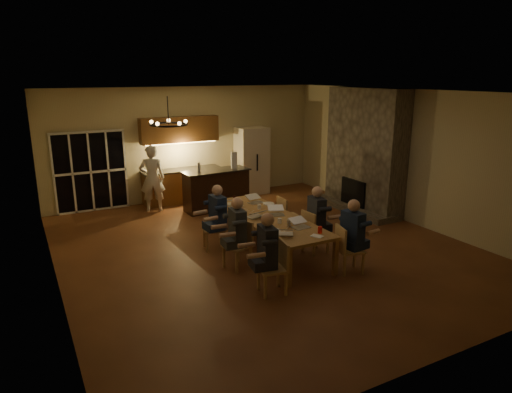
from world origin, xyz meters
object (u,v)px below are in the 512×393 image
object	(u,v)px
chair_left_far	(214,228)
plate_far	(269,204)
refrigerator	(252,161)
laptop_e	(233,199)
redcup_mid	(241,211)
bar_island	(216,190)
laptop_a	(284,228)
chandelier	(169,125)
redcup_near	(320,230)
can_cola	(235,198)
standing_person	(152,178)
chair_right_mid	(316,231)
person_right_mid	(316,219)
bar_blender	(234,160)
laptop_c	(255,212)
bar_bottle	(199,167)
chair_right_far	(290,216)
plate_near	(294,220)
laptop_b	(301,222)
mug_front	(280,221)
person_left_far	(218,218)
laptop_f	(256,198)
plate_left	(274,230)
chair_left_mid	(237,245)
chair_right_near	(350,249)
can_silver	(289,224)
person_right_near	(352,236)
mug_mid	(259,207)
mug_back	(233,206)
chair_left_near	(272,268)
person_left_near	(267,253)

from	to	relation	value
chair_left_far	plate_far	xyz separation A→B (m)	(1.38, 0.13, 0.31)
refrigerator	chair_left_far	bearing A→B (deg)	-127.33
laptop_e	redcup_mid	xyz separation A→B (m)	(-0.16, -0.75, -0.05)
bar_island	laptop_a	size ratio (longest dim) A/B	5.61
chandelier	laptop_e	world-z (taller)	chandelier
redcup_near	can_cola	bearing A→B (deg)	99.34
refrigerator	standing_person	xyz separation A→B (m)	(-3.20, -0.47, -0.11)
chair_right_mid	person_right_mid	distance (m)	0.25
bar_blender	laptop_c	bearing A→B (deg)	-91.89
bar_bottle	chair_right_far	bearing A→B (deg)	-66.73
plate_near	bar_blender	bearing A→B (deg)	82.83
laptop_b	can_cola	size ratio (longest dim) A/B	2.67
person_right_mid	redcup_near	xyz separation A→B (m)	(-0.51, -0.83, 0.12)
bar_island	plate_near	bearing A→B (deg)	-92.05
mug_front	bar_blender	xyz separation A→B (m)	(0.80, 3.72, 0.50)
chair_left_far	plate_near	bearing A→B (deg)	60.05
laptop_b	bar_bottle	bearing A→B (deg)	90.68
person_left_far	bar_bottle	distance (m)	2.79
laptop_a	laptop_b	size ratio (longest dim) A/B	1.00
redcup_mid	redcup_near	bearing A→B (deg)	-66.07
person_left_far	laptop_f	world-z (taller)	person_left_far
plate_left	chair_left_mid	bearing A→B (deg)	147.07
chair_left_mid	chair_right_near	world-z (taller)	same
standing_person	bar_blender	distance (m)	2.21
can_silver	bar_blender	distance (m)	4.07
chair_right_near	chair_right_mid	world-z (taller)	same
person_left_far	bar_island	bearing A→B (deg)	154.29
chair_left_far	laptop_b	bearing A→B (deg)	48.57
person_right_near	redcup_mid	distance (m)	2.36
chandelier	mug_mid	distance (m)	3.10
chair_left_mid	redcup_mid	world-z (taller)	chair_left_mid
laptop_a	laptop_b	world-z (taller)	same
chair_right_near	refrigerator	bearing A→B (deg)	4.54
laptop_f	mug_back	size ratio (longest dim) A/B	3.20
bar_blender	person_left_far	bearing A→B (deg)	-105.30
chair_right_near	mug_front	world-z (taller)	chair_right_near
redcup_near	bar_bottle	distance (m)	4.60
person_right_near	bar_blender	xyz separation A→B (m)	(-0.08, 4.81, 0.61)
laptop_e	can_silver	world-z (taller)	laptop_e
chair_right_far	bar_bottle	xyz separation A→B (m)	(-1.13, 2.62, 0.76)
plate_near	plate_far	distance (m)	1.28
laptop_e	mug_front	bearing A→B (deg)	114.04
laptop_c	laptop_a	bearing A→B (deg)	77.01
chair_left_near	laptop_e	size ratio (longest dim) A/B	2.78
chair_left_far	plate_left	xyz separation A→B (m)	(0.58, -1.47, 0.31)
laptop_f	bar_blender	distance (m)	2.34
chair_left_mid	standing_person	size ratio (longest dim) A/B	0.50
person_left_near	plate_left	bearing A→B (deg)	151.63
chair_left_near	redcup_mid	distance (m)	2.12
bar_bottle	bar_blender	world-z (taller)	bar_blender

